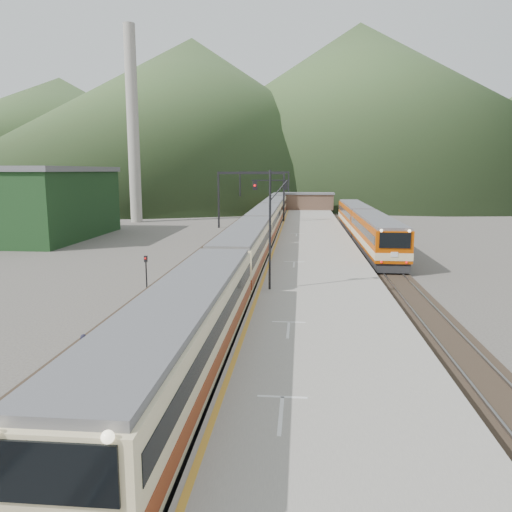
# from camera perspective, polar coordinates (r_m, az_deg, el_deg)

# --- Properties ---
(ground) EXTENTS (400.00, 400.00, 0.00)m
(ground) POSITION_cam_1_polar(r_m,az_deg,el_deg) (18.17, -9.51, -16.90)
(ground) COLOR #47423D
(ground) RESTS_ON ground
(track_main) EXTENTS (2.60, 200.00, 0.23)m
(track_main) POSITION_cam_1_polar(r_m,az_deg,el_deg) (56.43, 0.77, 1.53)
(track_main) COLOR black
(track_main) RESTS_ON ground
(track_far) EXTENTS (2.60, 200.00, 0.23)m
(track_far) POSITION_cam_1_polar(r_m,az_deg,el_deg) (57.03, -4.24, 1.59)
(track_far) COLOR black
(track_far) RESTS_ON ground
(track_second) EXTENTS (2.60, 200.00, 0.23)m
(track_second) POSITION_cam_1_polar(r_m,az_deg,el_deg) (56.72, 12.44, 1.34)
(track_second) COLOR black
(track_second) RESTS_ON ground
(platform) EXTENTS (8.00, 100.00, 1.00)m
(platform) POSITION_cam_1_polar(r_m,az_deg,el_deg) (54.23, 6.52, 1.60)
(platform) COLOR gray
(platform) RESTS_ON ground
(gantry_near) EXTENTS (9.55, 0.25, 8.00)m
(gantry_near) POSITION_cam_1_polar(r_m,az_deg,el_deg) (71.09, -0.58, 7.69)
(gantry_near) COLOR black
(gantry_near) RESTS_ON ground
(gantry_far) EXTENTS (9.55, 0.25, 8.00)m
(gantry_far) POSITION_cam_1_polar(r_m,az_deg,el_deg) (95.98, 0.94, 8.21)
(gantry_far) COLOR black
(gantry_far) RESTS_ON ground
(warehouse) EXTENTS (14.50, 20.50, 8.60)m
(warehouse) POSITION_cam_1_polar(r_m,az_deg,el_deg) (66.23, -24.12, 5.60)
(warehouse) COLOR black
(warehouse) RESTS_ON ground
(smokestack) EXTENTS (1.80, 1.80, 30.00)m
(smokestack) POSITION_cam_1_polar(r_m,az_deg,el_deg) (82.31, -13.89, 14.25)
(smokestack) COLOR #9E998E
(smokestack) RESTS_ON ground
(station_shed) EXTENTS (9.40, 4.40, 3.10)m
(station_shed) POSITION_cam_1_polar(r_m,az_deg,el_deg) (93.86, 6.03, 6.28)
(station_shed) COLOR brown
(station_shed) RESTS_ON platform
(hill_a) EXTENTS (180.00, 180.00, 60.00)m
(hill_a) POSITION_cam_1_polar(r_m,az_deg,el_deg) (211.54, -7.17, 15.59)
(hill_a) COLOR #394E2B
(hill_a) RESTS_ON ground
(hill_b) EXTENTS (220.00, 220.00, 75.00)m
(hill_b) POSITION_cam_1_polar(r_m,az_deg,el_deg) (248.77, 11.57, 16.31)
(hill_b) COLOR #394E2B
(hill_b) RESTS_ON ground
(hill_d) EXTENTS (200.00, 200.00, 55.00)m
(hill_d) POSITION_cam_1_polar(r_m,az_deg,el_deg) (284.96, -21.23, 12.98)
(hill_d) COLOR #394E2B
(hill_d) RESTS_ON ground
(main_train) EXTENTS (2.96, 101.63, 3.62)m
(main_train) POSITION_cam_1_polar(r_m,az_deg,el_deg) (58.97, 0.99, 3.81)
(main_train) COLOR beige
(main_train) RESTS_ON track_main
(second_train) EXTENTS (2.89, 39.34, 3.53)m
(second_train) POSITION_cam_1_polar(r_m,az_deg,el_deg) (59.12, 12.19, 3.57)
(second_train) COLOR #AC3E01
(second_train) RESTS_ON track_second
(signal_mast) EXTENTS (2.14, 0.71, 7.15)m
(signal_mast) POSITION_cam_1_polar(r_m,az_deg,el_deg) (29.67, 1.61, 4.40)
(signal_mast) COLOR black
(signal_mast) RESTS_ON platform
(short_signal_a) EXTENTS (0.22, 0.17, 2.27)m
(short_signal_a) POSITION_cam_1_polar(r_m,az_deg,el_deg) (26.23, -11.01, -5.13)
(short_signal_a) COLOR black
(short_signal_a) RESTS_ON ground
(short_signal_b) EXTENTS (0.25, 0.21, 2.27)m
(short_signal_b) POSITION_cam_1_polar(r_m,az_deg,el_deg) (41.58, -3.85, 0.51)
(short_signal_b) COLOR black
(short_signal_b) RESTS_ON ground
(short_signal_c) EXTENTS (0.23, 0.17, 2.27)m
(short_signal_c) POSITION_cam_1_polar(r_m,az_deg,el_deg) (35.63, -12.46, -1.25)
(short_signal_c) COLOR black
(short_signal_c) RESTS_ON ground
(worker) EXTENTS (0.57, 0.40, 1.51)m
(worker) POSITION_cam_1_polar(r_m,az_deg,el_deg) (22.08, -19.02, -10.27)
(worker) COLOR black
(worker) RESTS_ON ground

